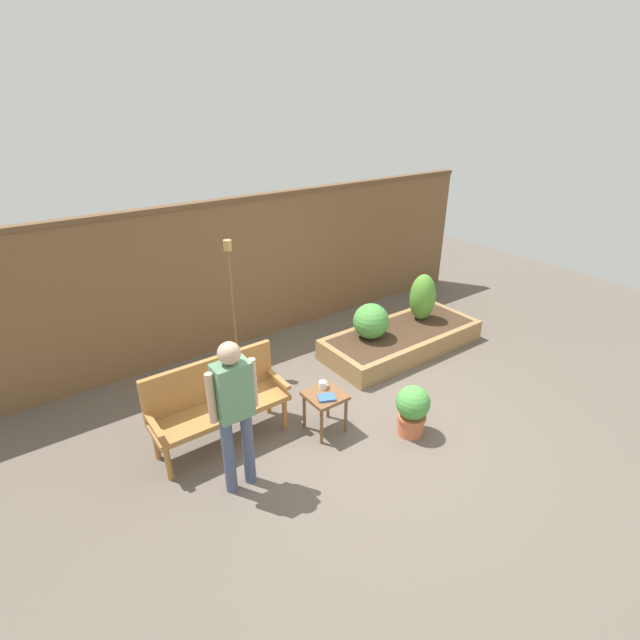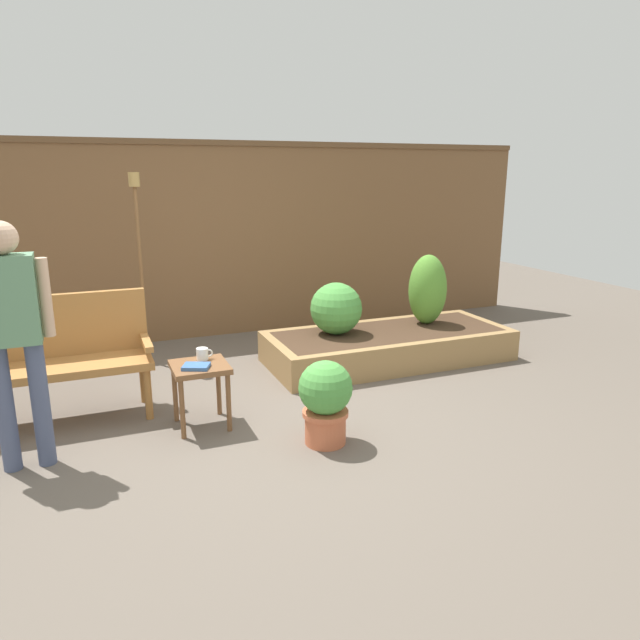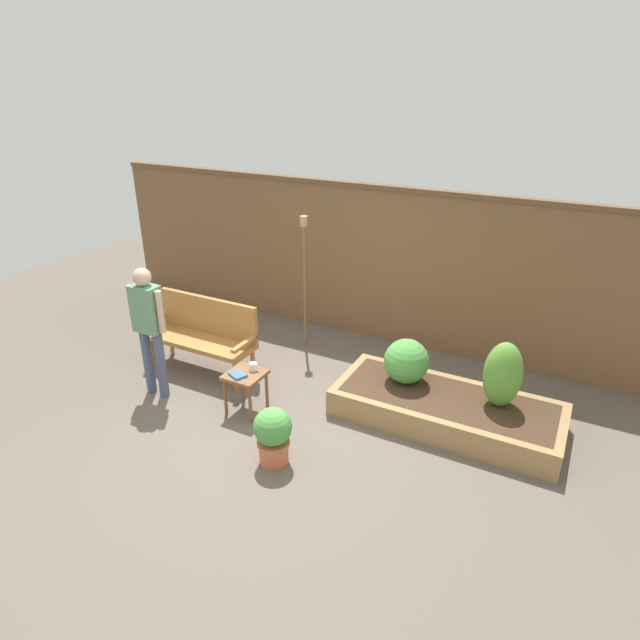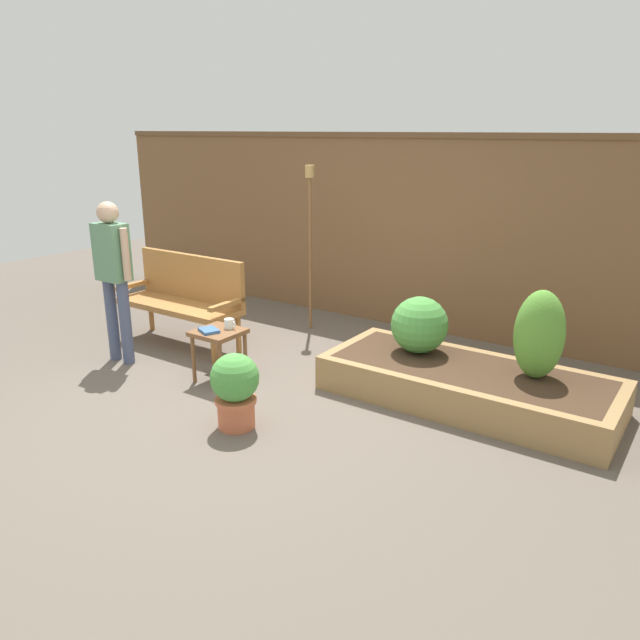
{
  "view_description": "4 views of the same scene",
  "coord_description": "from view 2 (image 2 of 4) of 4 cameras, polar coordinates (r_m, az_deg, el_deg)",
  "views": [
    {
      "loc": [
        -2.92,
        -3.21,
        3.4
      ],
      "look_at": [
        0.04,
        0.88,
        0.96
      ],
      "focal_mm": 26.29,
      "sensor_mm": 36.0,
      "label": 1
    },
    {
      "loc": [
        -1.11,
        -3.84,
        1.83
      ],
      "look_at": [
        0.64,
        0.42,
        0.65
      ],
      "focal_mm": 32.52,
      "sensor_mm": 36.0,
      "label": 2
    },
    {
      "loc": [
        2.69,
        -3.95,
        3.43
      ],
      "look_at": [
        0.07,
        1.01,
        0.88
      ],
      "focal_mm": 30.18,
      "sensor_mm": 36.0,
      "label": 3
    },
    {
      "loc": [
        3.28,
        -3.59,
        2.2
      ],
      "look_at": [
        0.53,
        0.4,
        0.68
      ],
      "focal_mm": 34.46,
      "sensor_mm": 36.0,
      "label": 4
    }
  ],
  "objects": [
    {
      "name": "raised_planter_bed",
      "position": [
        5.8,
        6.74,
        -2.53
      ],
      "size": [
        2.4,
        1.0,
        0.3
      ],
      "color": "#997547",
      "rests_on": "ground_plane"
    },
    {
      "name": "garden_bench",
      "position": [
        4.75,
        -25.14,
        -2.71
      ],
      "size": [
        1.44,
        0.48,
        0.94
      ],
      "color": "#A87038",
      "rests_on": "ground_plane"
    },
    {
      "name": "shrub_far_corner",
      "position": [
        6.03,
        10.54,
        2.96
      ],
      "size": [
        0.39,
        0.39,
        0.72
      ],
      "color": "brown",
      "rests_on": "raised_planter_bed"
    },
    {
      "name": "shrub_near_bench",
      "position": [
        5.58,
        1.6,
        1.14
      ],
      "size": [
        0.5,
        0.5,
        0.5
      ],
      "color": "brown",
      "rests_on": "raised_planter_bed"
    },
    {
      "name": "side_table",
      "position": [
        4.31,
        -11.71,
        -5.34
      ],
      "size": [
        0.4,
        0.4,
        0.48
      ],
      "color": "brown",
      "rests_on": "ground_plane"
    },
    {
      "name": "potted_boxwood",
      "position": [
        3.99,
        0.54,
        -7.73
      ],
      "size": [
        0.37,
        0.37,
        0.59
      ],
      "color": "#C66642",
      "rests_on": "ground_plane"
    },
    {
      "name": "fence_back",
      "position": [
        6.58,
        -12.57,
        7.62
      ],
      "size": [
        8.4,
        0.14,
        2.16
      ],
      "color": "brown",
      "rests_on": "ground_plane"
    },
    {
      "name": "person_by_bench",
      "position": [
        3.95,
        -28.05,
        -0.49
      ],
      "size": [
        0.47,
        0.2,
        1.56
      ],
      "color": "#475170",
      "rests_on": "ground_plane"
    },
    {
      "name": "ground_plane",
      "position": [
        4.4,
        -5.73,
        -10.26
      ],
      "size": [
        14.0,
        14.0,
        0.0
      ],
      "primitive_type": "plane",
      "color": "#60564C"
    },
    {
      "name": "cup_on_table",
      "position": [
        4.37,
        -11.47,
        -3.29
      ],
      "size": [
        0.12,
        0.09,
        0.09
      ],
      "color": "white",
      "rests_on": "side_table"
    },
    {
      "name": "book_on_table",
      "position": [
        4.2,
        -12.09,
        -4.49
      ],
      "size": [
        0.22,
        0.2,
        0.03
      ],
      "primitive_type": "cube",
      "rotation": [
        0.0,
        0.0,
        -0.42
      ],
      "color": "#38609E",
      "rests_on": "side_table"
    },
    {
      "name": "tiki_torch",
      "position": [
        5.77,
        -17.43,
        7.86
      ],
      "size": [
        0.1,
        0.1,
        1.83
      ],
      "color": "brown",
      "rests_on": "ground_plane"
    }
  ]
}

